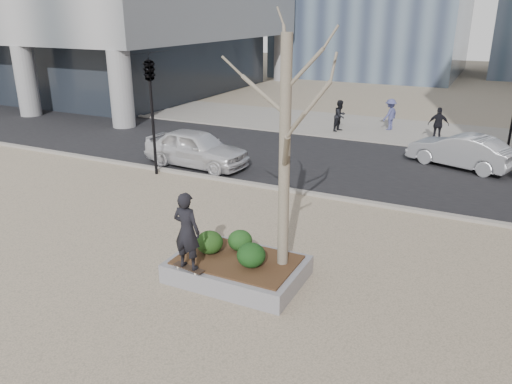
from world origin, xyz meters
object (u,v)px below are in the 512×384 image
at_px(planter, 238,269).
at_px(skateboarder, 187,231).
at_px(police_car, 196,148).
at_px(skateboard, 189,269).

distance_m(planter, skateboarder, 1.65).
relative_size(planter, police_car, 0.70).
height_order(planter, skateboard, skateboard).
distance_m(planter, police_car, 9.08).
height_order(planter, skateboarder, skateboarder).
bearing_deg(planter, skateboarder, -130.85).
distance_m(skateboard, police_car, 9.35).
xyz_separation_m(planter, police_car, (-5.63, 7.10, 0.53)).
distance_m(planter, skateboard, 1.19).
bearing_deg(skateboard, skateboarder, 99.13).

